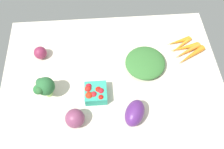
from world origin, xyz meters
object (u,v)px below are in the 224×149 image
(carrot_bunch, at_px, (185,49))
(leafy_greens_clump, at_px, (145,63))
(berry_basket, at_px, (95,93))
(red_onion_near_basket, at_px, (75,118))
(red_onion_center, at_px, (40,53))
(broccoli_head, at_px, (44,87))
(eggplant, at_px, (135,113))

(carrot_bunch, relative_size, leafy_greens_clump, 0.97)
(carrot_bunch, distance_m, berry_basket, 0.51)
(carrot_bunch, distance_m, red_onion_near_basket, 0.64)
(red_onion_center, bearing_deg, broccoli_head, -78.17)
(carrot_bunch, bearing_deg, red_onion_near_basket, -148.58)
(berry_basket, xyz_separation_m, red_onion_center, (-0.26, 0.24, 0.00))
(red_onion_near_basket, bearing_deg, carrot_bunch, 31.42)
(eggplant, bearing_deg, broccoli_head, -84.01)
(leafy_greens_clump, distance_m, red_onion_near_basket, 0.42)
(broccoli_head, bearing_deg, carrot_bunch, 16.20)
(broccoli_head, bearing_deg, red_onion_center, 101.83)
(eggplant, xyz_separation_m, berry_basket, (-0.16, 0.11, -0.01))
(broccoli_head, distance_m, red_onion_center, 0.22)
(broccoli_head, height_order, red_onion_center, broccoli_head)
(carrot_bunch, height_order, broccoli_head, broccoli_head)
(broccoli_head, relative_size, red_onion_near_basket, 1.45)
(eggplant, relative_size, berry_basket, 1.25)
(eggplant, height_order, berry_basket, eggplant)
(berry_basket, distance_m, red_onion_center, 0.35)
(carrot_bunch, xyz_separation_m, eggplant, (-0.30, -0.33, 0.03))
(berry_basket, distance_m, red_onion_near_basket, 0.15)
(broccoli_head, xyz_separation_m, berry_basket, (0.22, -0.02, -0.04))
(eggplant, bearing_deg, red_onion_near_basket, -63.26)
(red_onion_center, bearing_deg, red_onion_near_basket, -63.89)
(berry_basket, bearing_deg, carrot_bunch, 25.43)
(eggplant, xyz_separation_m, leafy_greens_clump, (0.08, 0.26, -0.01))
(carrot_bunch, distance_m, broccoli_head, 0.71)
(leafy_greens_clump, bearing_deg, eggplant, -107.99)
(carrot_bunch, relative_size, eggplant, 1.54)
(leafy_greens_clump, xyz_separation_m, red_onion_center, (-0.51, 0.09, 0.01))
(red_onion_near_basket, height_order, red_onion_center, red_onion_near_basket)
(broccoli_head, xyz_separation_m, red_onion_center, (-0.04, 0.21, -0.04))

